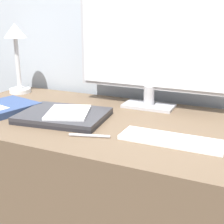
{
  "coord_description": "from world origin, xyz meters",
  "views": [
    {
      "loc": [
        0.42,
        -0.77,
        1.12
      ],
      "look_at": [
        0.01,
        0.12,
        0.82
      ],
      "focal_mm": 50.0,
      "sensor_mm": 36.0,
      "label": 1
    }
  ],
  "objects_px": {
    "keyboard": "(171,140)",
    "desk_lamp": "(16,47)",
    "pen": "(89,136)",
    "monitor": "(151,43)",
    "laptop": "(64,116)",
    "ereader": "(68,112)",
    "notebook": "(3,108)"
  },
  "relations": [
    {
      "from": "keyboard",
      "to": "monitor",
      "type": "bearing_deg",
      "value": 118.57
    },
    {
      "from": "notebook",
      "to": "monitor",
      "type": "bearing_deg",
      "value": 29.87
    },
    {
      "from": "monitor",
      "to": "laptop",
      "type": "distance_m",
      "value": 0.44
    },
    {
      "from": "keyboard",
      "to": "pen",
      "type": "relative_size",
      "value": 2.43
    },
    {
      "from": "laptop",
      "to": "pen",
      "type": "distance_m",
      "value": 0.21
    },
    {
      "from": "keyboard",
      "to": "desk_lamp",
      "type": "distance_m",
      "value": 0.91
    },
    {
      "from": "desk_lamp",
      "to": "pen",
      "type": "xyz_separation_m",
      "value": [
        0.59,
        -0.37,
        -0.22
      ]
    },
    {
      "from": "laptop",
      "to": "pen",
      "type": "height_order",
      "value": "laptop"
    },
    {
      "from": "keyboard",
      "to": "desk_lamp",
      "type": "relative_size",
      "value": 0.94
    },
    {
      "from": "monitor",
      "to": "keyboard",
      "type": "xyz_separation_m",
      "value": [
        0.18,
        -0.33,
        -0.25
      ]
    },
    {
      "from": "ereader",
      "to": "desk_lamp",
      "type": "distance_m",
      "value": 0.55
    },
    {
      "from": "notebook",
      "to": "keyboard",
      "type": "bearing_deg",
      "value": -2.9
    },
    {
      "from": "monitor",
      "to": "keyboard",
      "type": "height_order",
      "value": "monitor"
    },
    {
      "from": "monitor",
      "to": "pen",
      "type": "bearing_deg",
      "value": -99.19
    },
    {
      "from": "laptop",
      "to": "ereader",
      "type": "xyz_separation_m",
      "value": [
        0.02,
        -0.0,
        0.02
      ]
    },
    {
      "from": "ereader",
      "to": "notebook",
      "type": "relative_size",
      "value": 0.8
    },
    {
      "from": "desk_lamp",
      "to": "notebook",
      "type": "xyz_separation_m",
      "value": [
        0.15,
        -0.27,
        -0.21
      ]
    },
    {
      "from": "keyboard",
      "to": "desk_lamp",
      "type": "xyz_separation_m",
      "value": [
        -0.83,
        0.31,
        0.22
      ]
    },
    {
      "from": "desk_lamp",
      "to": "keyboard",
      "type": "bearing_deg",
      "value": -20.18
    },
    {
      "from": "monitor",
      "to": "notebook",
      "type": "distance_m",
      "value": 0.64
    },
    {
      "from": "laptop",
      "to": "ereader",
      "type": "bearing_deg",
      "value": -8.85
    },
    {
      "from": "laptop",
      "to": "keyboard",
      "type": "bearing_deg",
      "value": -6.85
    },
    {
      "from": "laptop",
      "to": "notebook",
      "type": "distance_m",
      "value": 0.27
    },
    {
      "from": "desk_lamp",
      "to": "pen",
      "type": "distance_m",
      "value": 0.73
    },
    {
      "from": "ereader",
      "to": "desk_lamp",
      "type": "height_order",
      "value": "desk_lamp"
    },
    {
      "from": "keyboard",
      "to": "pen",
      "type": "height_order",
      "value": "keyboard"
    },
    {
      "from": "desk_lamp",
      "to": "notebook",
      "type": "height_order",
      "value": "desk_lamp"
    },
    {
      "from": "keyboard",
      "to": "notebook",
      "type": "distance_m",
      "value": 0.69
    },
    {
      "from": "monitor",
      "to": "ereader",
      "type": "relative_size",
      "value": 2.91
    },
    {
      "from": "desk_lamp",
      "to": "notebook",
      "type": "relative_size",
      "value": 1.23
    },
    {
      "from": "ereader",
      "to": "keyboard",
      "type": "bearing_deg",
      "value": -6.73
    },
    {
      "from": "ereader",
      "to": "notebook",
      "type": "height_order",
      "value": "ereader"
    }
  ]
}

